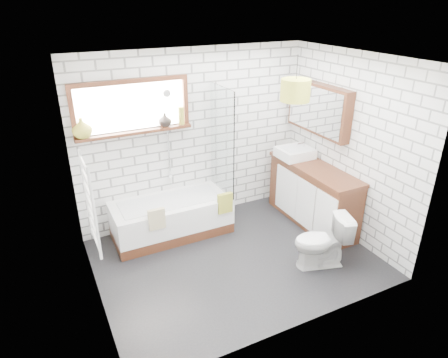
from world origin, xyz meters
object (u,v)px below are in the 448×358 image
bathtub (172,217)px  basin (295,153)px  toilet (322,242)px  pendant (295,90)px  vanity (313,195)px

bathtub → basin: size_ratio=3.33×
basin → toilet: bearing=-110.4°
pendant → basin: bearing=49.8°
basin → pendant: 1.46m
bathtub → pendant: (1.30, -0.90, 1.84)m
basin → toilet: basin is taller
bathtub → toilet: bearing=-47.1°
vanity → pendant: 1.80m
toilet → pendant: bearing=-153.3°
bathtub → basin: basin is taller
bathtub → pendant: 2.43m
vanity → toilet: (-0.55, -0.91, -0.11)m
basin → toilet: (-0.49, -1.33, -0.63)m
bathtub → pendant: size_ratio=4.65×
basin → toilet: 1.55m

